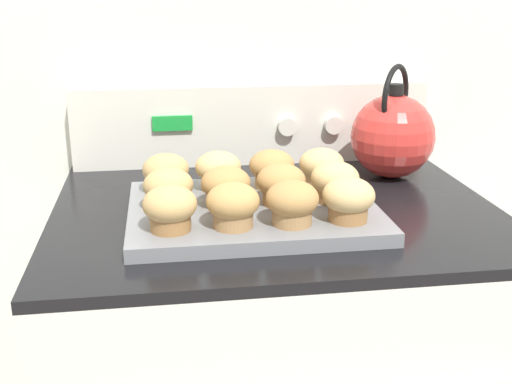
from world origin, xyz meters
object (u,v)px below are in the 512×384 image
object	(u,v)px
muffin_r1_c3	(335,181)
muffin_r2_c0	(166,173)
muffin_r2_c1	(218,170)
muffin_r2_c2	(272,168)
muffin_r1_c1	(226,187)
muffin_r0_c1	(233,205)
muffin_pan	(253,211)
muffin_r0_c2	(292,202)
muffin_r1_c2	(281,184)
muffin_r2_c3	(322,167)
muffin_r1_c0	(168,189)
muffin_r0_c3	(349,199)
tea_kettle	(393,134)
muffin_r0_c0	(170,208)

from	to	relation	value
muffin_r1_c3	muffin_r2_c0	bearing A→B (deg)	161.74
muffin_r2_c1	muffin_r2_c2	bearing A→B (deg)	-1.52
muffin_r1_c1	muffin_r1_c3	size ratio (longest dim) A/B	1.00
muffin_r0_c1	muffin_pan	bearing A→B (deg)	64.76
muffin_r0_c2	muffin_r2_c0	xyz separation A→B (m)	(-0.18, 0.18, 0.00)
muffin_r1_c2	muffin_r2_c1	world-z (taller)	same
muffin_r2_c3	muffin_r2_c2	bearing A→B (deg)	178.41
muffin_r1_c0	muffin_r0_c3	bearing A→B (deg)	-18.47
muffin_r2_c1	muffin_r2_c2	size ratio (longest dim) A/B	1.00
muffin_pan	muffin_r0_c1	distance (m)	0.11
muffin_r2_c3	muffin_r2_c1	bearing A→B (deg)	178.45
muffin_pan	muffin_r0_c1	size ratio (longest dim) A/B	5.04
muffin_r1_c1	tea_kettle	distance (m)	0.39
muffin_r0_c0	muffin_r2_c0	xyz separation A→B (m)	(-0.00, 0.18, 0.00)
muffin_r1_c0	tea_kettle	size ratio (longest dim) A/B	0.36
muffin_r0_c3	muffin_r2_c2	xyz separation A→B (m)	(-0.09, 0.18, 0.00)
muffin_r0_c0	muffin_r1_c0	bearing A→B (deg)	90.47
muffin_r0_c0	muffin_r0_c3	bearing A→B (deg)	0.19
muffin_r2_c1	muffin_r2_c3	bearing A→B (deg)	-1.55
muffin_pan	muffin_r2_c1	distance (m)	0.11
muffin_r0_c1	muffin_r2_c1	size ratio (longest dim) A/B	1.00
muffin_r2_c1	muffin_r1_c0	bearing A→B (deg)	-133.69
muffin_r2_c0	tea_kettle	xyz separation A→B (m)	(0.44, 0.10, 0.03)
muffin_r2_c2	tea_kettle	distance (m)	0.28
muffin_r0_c1	muffin_r2_c1	bearing A→B (deg)	91.65
muffin_r1_c3	muffin_r2_c0	distance (m)	0.29
muffin_r0_c3	muffin_r2_c1	xyz separation A→B (m)	(-0.18, 0.18, 0.00)
muffin_r1_c1	muffin_r1_c3	xyz separation A→B (m)	(0.18, 0.00, 0.00)
muffin_r2_c2	muffin_r2_c3	xyz separation A→B (m)	(0.09, -0.00, 0.00)
muffin_pan	tea_kettle	size ratio (longest dim) A/B	1.81
tea_kettle	muffin_r2_c2	bearing A→B (deg)	-158.36
muffin_r0_c1	muffin_r2_c2	world-z (taller)	same
muffin_r0_c1	muffin_r1_c1	world-z (taller)	same
muffin_r0_c3	muffin_r2_c2	bearing A→B (deg)	115.92
muffin_r1_c2	muffin_r2_c3	xyz separation A→B (m)	(0.09, 0.09, 0.00)
muffin_r0_c2	muffin_r2_c2	size ratio (longest dim) A/B	1.00
muffin_r2_c2	muffin_r2_c3	size ratio (longest dim) A/B	1.00
muffin_r1_c2	muffin_r2_c2	size ratio (longest dim) A/B	1.00
muffin_pan	muffin_r1_c2	world-z (taller)	muffin_r1_c2
muffin_r1_c3	muffin_r2_c2	bearing A→B (deg)	134.86
muffin_r2_c2	muffin_r2_c3	world-z (taller)	same
muffin_r0_c0	muffin_r2_c0	world-z (taller)	same
muffin_r1_c1	muffin_r2_c2	distance (m)	0.13
muffin_r0_c2	muffin_r2_c1	distance (m)	0.20
muffin_r0_c3	muffin_r1_c1	bearing A→B (deg)	153.62
muffin_r1_c0	tea_kettle	bearing A→B (deg)	23.52
muffin_r0_c0	muffin_r0_c3	size ratio (longest dim) A/B	1.00
muffin_r0_c2	muffin_r1_c1	distance (m)	0.13
muffin_r2_c1	muffin_r0_c2	bearing A→B (deg)	-63.13
muffin_pan	muffin_r0_c0	xyz separation A→B (m)	(-0.13, -0.09, 0.04)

